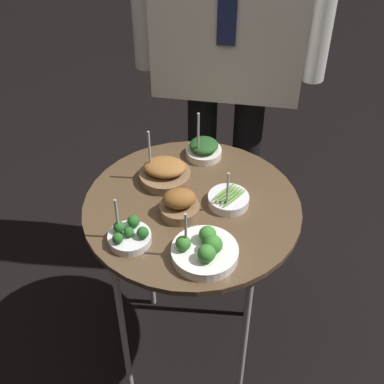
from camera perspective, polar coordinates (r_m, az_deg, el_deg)
ground_plane at (r=2.11m, az=0.00°, el=-16.37°), size 8.00×8.00×0.00m
serving_cart at (r=1.58m, az=0.00°, el=-3.01°), size 0.63×0.63×0.74m
bowl_asparagus_mid_left at (r=1.54m, az=3.91°, el=-0.79°), size 0.12×0.12×0.14m
bowl_roast_center at (r=1.61m, az=-2.92°, el=2.12°), size 0.16×0.16×0.17m
bowl_broccoli_front_center at (r=1.43m, az=-6.69°, el=-4.59°), size 0.12×0.12×0.14m
bowl_roast_far_rim at (r=1.49m, az=-1.34°, el=-1.33°), size 0.11×0.11×0.08m
bowl_spinach_front_right at (r=1.71m, az=1.11°, el=4.61°), size 0.11×0.11×0.18m
bowl_broccoli_back_left at (r=1.38m, az=1.36°, el=-6.22°), size 0.18×0.18×0.15m
waiter_figure at (r=1.77m, az=4.12°, el=18.01°), size 0.64×0.24×1.72m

